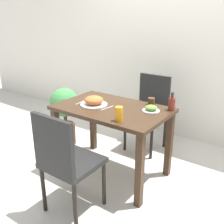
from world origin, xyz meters
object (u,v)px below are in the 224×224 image
drink_cup (151,101)px  sauce_bottle (172,103)px  potted_plant_left (65,110)px  chair_near (65,159)px  chair_far (149,108)px  juice_glass (119,114)px  food_plate (94,101)px  side_plate (151,109)px

drink_cup → sauce_bottle: (0.23, -0.03, 0.03)m
sauce_bottle → potted_plant_left: (-1.37, -0.07, -0.34)m
chair_near → sauce_bottle: 1.11m
chair_far → drink_cup: (0.25, -0.46, 0.25)m
potted_plant_left → juice_glass: bearing=-21.6°
food_plate → potted_plant_left: (-0.68, 0.24, -0.31)m
sauce_bottle → drink_cup: bearing=173.0°
juice_glass → potted_plant_left: 1.25m
drink_cup → chair_near: bearing=-102.2°
drink_cup → potted_plant_left: drink_cup is taller
side_plate → sauce_bottle: sauce_bottle is taller
chair_near → food_plate: chair_near is taller
juice_glass → food_plate: bearing=155.6°
chair_near → side_plate: 0.92m
food_plate → juice_glass: juice_glass is taller
chair_near → potted_plant_left: bearing=-44.5°
drink_cup → juice_glass: (-0.02, -0.54, 0.03)m
juice_glass → potted_plant_left: bearing=158.4°
side_plate → juice_glass: 0.39m
chair_near → juice_glass: (0.19, 0.46, 0.28)m
drink_cup → chair_far: bearing=118.5°
chair_far → side_plate: chair_far is taller
chair_far → sauce_bottle: 0.74m
side_plate → food_plate: bearing=-162.8°
sauce_bottle → potted_plant_left: bearing=-177.1°
drink_cup → sauce_bottle: size_ratio=0.40×
drink_cup → juice_glass: size_ratio=0.57×
side_plate → sauce_bottle: 0.20m
food_plate → side_plate: bearing=17.2°
potted_plant_left → chair_far: bearing=31.8°
chair_far → potted_plant_left: bearing=-148.2°
chair_far → juice_glass: size_ratio=7.19×
food_plate → potted_plant_left: size_ratio=0.36×
chair_near → chair_far: bearing=-88.7°
food_plate → side_plate: food_plate is taller
food_plate → drink_cup: 0.57m
food_plate → juice_glass: (0.44, -0.20, 0.02)m
drink_cup → sauce_bottle: bearing=-7.0°
chair_near → chair_far: (-0.03, 1.46, 0.00)m
drink_cup → sauce_bottle: sauce_bottle is taller
side_plate → sauce_bottle: bearing=45.8°
drink_cup → potted_plant_left: bearing=-175.2°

